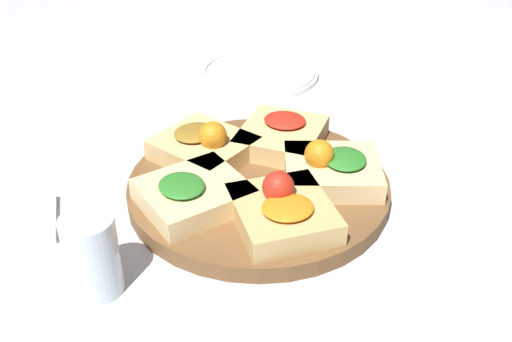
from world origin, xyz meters
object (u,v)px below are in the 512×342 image
at_px(serving_board, 256,187).
at_px(water_glass, 89,255).
at_px(napkin_stack, 19,222).
at_px(plate_left, 255,72).

bearing_deg(serving_board, water_glass, -44.09).
bearing_deg(serving_board, napkin_stack, -76.60).
xyz_separation_m(water_glass, napkin_stack, (-0.12, -0.13, -0.05)).
bearing_deg(plate_left, serving_board, 0.49).
distance_m(plate_left, napkin_stack, 0.60).
height_order(serving_board, water_glass, water_glass).
bearing_deg(water_glass, plate_left, 163.27).
bearing_deg(water_glass, serving_board, 135.91).
xyz_separation_m(plate_left, water_glass, (0.63, -0.19, 0.04)).
relative_size(plate_left, water_glass, 2.36).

